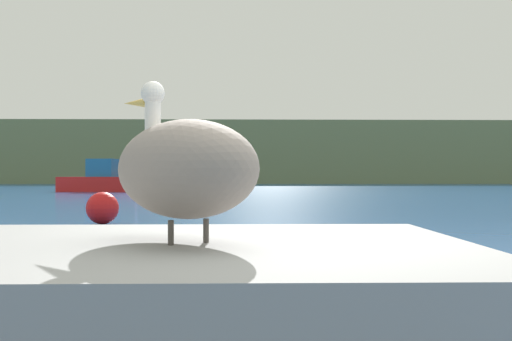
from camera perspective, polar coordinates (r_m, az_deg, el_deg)
The scene contains 5 objects.
hillside_backdrop at distance 81.87m, azimuth -0.87°, elevation 1.63°, with size 140.00×14.42×8.20m, color #6B7A51.
pier_dock at distance 3.12m, azimuth -7.02°, elevation -13.88°, with size 2.96×2.27×0.76m, color #989898.
pelican at distance 3.04m, azimuth -7.08°, elevation 0.25°, with size 1.07×1.33×0.88m.
fishing_boat_red at distance 40.91m, azimuth -14.22°, elevation -0.97°, with size 6.75×2.98×3.51m.
mooring_buoy at distance 13.70m, azimuth -14.65°, elevation -3.54°, with size 0.73×0.73×0.73m, color red.
Camera 1 is at (-0.62, -3.39, 1.10)m, focal length 41.31 mm.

